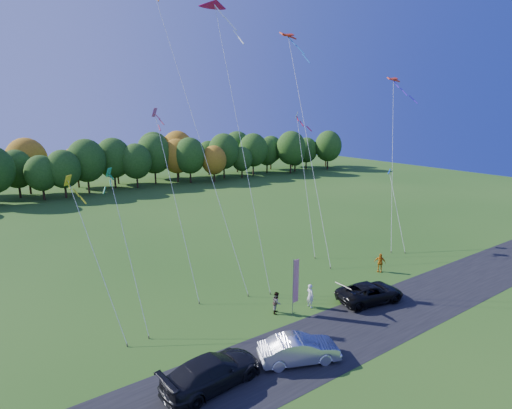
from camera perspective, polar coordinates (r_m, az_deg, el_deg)
ground at (r=31.06m, az=6.50°, el=-14.82°), size 160.00×160.00×0.00m
asphalt_strip at (r=28.58m, az=12.02°, el=-17.71°), size 90.00×6.00×0.01m
tree_line at (r=79.03m, az=-20.58°, el=1.75°), size 116.00×12.00×10.00m
black_suv at (r=33.10m, az=15.97°, el=-11.99°), size 5.78×3.53×1.50m
silver_sedan at (r=25.27m, az=6.17°, el=-19.86°), size 5.10×3.35×1.59m
dark_truck_a at (r=23.48m, az=-6.32°, el=-22.62°), size 6.00×2.94×1.68m
person_tailgate_a at (r=31.22m, az=7.74°, el=-12.79°), size 0.46×0.69×1.87m
person_tailgate_b at (r=30.27m, az=2.99°, el=-13.80°), size 1.00×1.00×1.63m
person_east at (r=38.97m, az=17.28°, el=-7.93°), size 0.92×1.12×1.79m
feather_flag at (r=29.33m, az=5.63°, el=-10.75°), size 0.57×0.11×4.36m
kite_delta_blue at (r=33.63m, az=-8.95°, el=12.00°), size 4.97×12.20×28.73m
kite_parafoil_orange at (r=42.44m, az=7.33°, el=9.12°), size 6.83×13.61×23.67m
kite_delta_red at (r=35.43m, az=-4.07°, el=20.78°), size 2.52×9.30×24.81m
kite_parafoil_rainbow at (r=47.51m, az=18.91°, el=6.08°), size 9.11×7.58×18.82m
kite_diamond_yellow at (r=28.51m, az=-21.92°, el=-7.09°), size 2.05×6.90×10.65m
kite_diamond_green at (r=28.41m, az=-17.92°, el=-5.93°), size 1.04×5.58×11.04m
kite_diamond_white at (r=42.20m, az=7.07°, el=3.09°), size 3.00×6.79×14.87m
kite_diamond_pink at (r=32.70m, az=-11.66°, el=1.52°), size 1.25×7.57×15.18m
kite_diamond_blue_low at (r=45.78m, az=19.48°, el=-0.80°), size 2.59×4.80×8.55m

